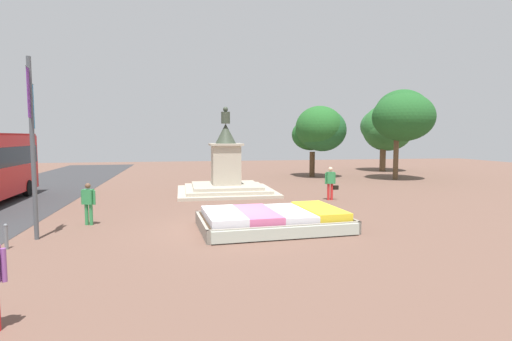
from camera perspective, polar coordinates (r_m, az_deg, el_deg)
The scene contains 10 objects.
ground_plane at distance 14.46m, azimuth -3.79°, elevation -8.29°, with size 79.80×79.80×0.00m, color brown.
flower_planter at distance 14.38m, azimuth 2.50°, elevation -7.07°, with size 5.41×3.72×0.69m.
statue_monument at distance 23.37m, azimuth -4.32°, elevation -0.74°, with size 5.56×5.56×5.00m.
banner_pole at distance 14.41m, azimuth -29.33°, elevation 3.88°, with size 0.24×1.18×5.77m.
pedestrian_with_handbag at distance 21.03m, azimuth 10.61°, elevation -1.53°, with size 0.73×0.23×1.73m.
pedestrian_crossing_plaza at distance 16.10m, azimuth -22.83°, elevation -4.05°, with size 0.54×0.34×1.58m.
kerb_bollard_mid_a at distance 13.88m, azimuth -32.11°, elevation -7.91°, with size 0.11×0.11×0.76m.
park_tree_far_left at distance 32.80m, azimuth 8.95°, elevation 5.73°, with size 4.04×4.82×5.74m.
park_tree_behind_statue at distance 32.69m, azimuth 20.24°, elevation 7.38°, with size 4.69×4.82×6.89m.
park_tree_far_right at distance 40.26m, azimuth 18.13°, elevation 5.74°, with size 4.74×5.01×6.33m.
Camera 1 is at (-1.68, -13.98, 3.29)m, focal length 28.00 mm.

